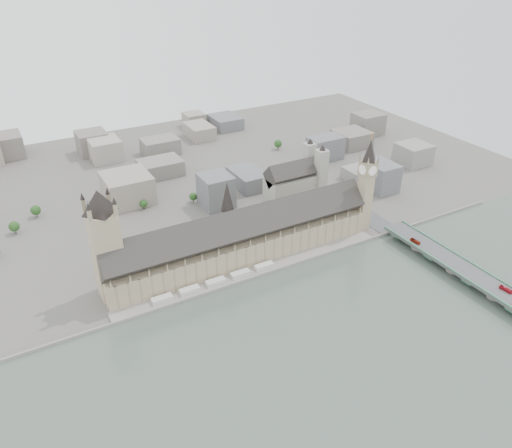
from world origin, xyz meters
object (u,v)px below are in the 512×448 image
elizabeth_tower (367,179)px  red_bus_north (415,241)px  palace_of_westminster (241,239)px  westminster_abbey (296,183)px  westminster_bridge (447,263)px  car_approach (366,203)px  red_bus_south (506,289)px  victoria_tower (105,239)px

elizabeth_tower → red_bus_north: elizabeth_tower is taller
palace_of_westminster → westminster_abbey: bearing=34.2°
elizabeth_tower → westminster_bridge: size_ratio=0.33×
westminster_abbey → car_approach: size_ratio=15.64×
elizabeth_tower → westminster_abbey: 96.91m
red_bus_north → westminster_bridge: bearing=-82.0°
red_bus_south → car_approach: (2.21, 182.87, -0.95)m
westminster_abbey → red_bus_north: 154.22m
elizabeth_tower → car_approach: elizabeth_tower is taller
westminster_abbey → elizabeth_tower: bearing=-72.7°
westminster_bridge → victoria_tower: bearing=158.2°
palace_of_westminster → car_approach: 168.71m
palace_of_westminster → car_approach: bearing=5.7°
red_bus_south → car_approach: bearing=83.6°
red_bus_south → car_approach: size_ratio=2.61×
westminster_bridge → palace_of_westminster: bearing=146.5°
red_bus_south → westminster_abbey: bearing=97.0°
westminster_abbey → palace_of_westminster: bearing=-145.8°
victoria_tower → car_approach: victoria_tower is taller
victoria_tower → westminster_abbey: bearing=16.5°
westminster_abbey → red_bus_south: 247.96m
car_approach → palace_of_westminster: bearing=-178.6°
victoria_tower → westminster_abbey: 244.79m
victoria_tower → westminster_bridge: victoria_tower is taller
victoria_tower → car_approach: size_ratio=23.00×
palace_of_westminster → victoria_tower: victoria_tower is taller
palace_of_westminster → westminster_bridge: size_ratio=0.82×
red_bus_north → car_approach: bearing=78.8°
westminster_bridge → car_approach: car_approach is taller
westminster_abbey → victoria_tower: bearing=-163.5°
westminster_bridge → westminster_abbey: bearing=105.6°
victoria_tower → red_bus_north: (277.01, -78.18, -43.42)m
westminster_abbey → red_bus_north: (44.08, -147.18, -13.30)m
westminster_abbey → car_approach: (56.55, -58.70, -14.20)m
palace_of_westminster → westminster_abbey: westminster_abbey is taller
westminster_abbey → red_bus_south: size_ratio=5.99×
red_bus_north → red_bus_south: bearing=-87.0°
westminster_bridge → car_approach: bearing=87.5°
red_bus_north → elizabeth_tower: bearing=102.6°
westminster_bridge → westminster_abbey: (-51.08, 182.50, 19.96)m
victoria_tower → westminster_bridge: (284.00, -113.50, -50.08)m
victoria_tower → red_bus_north: bearing=-15.8°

